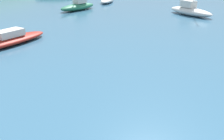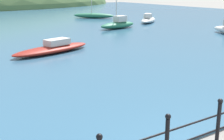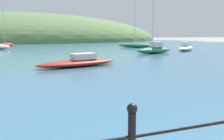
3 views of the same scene
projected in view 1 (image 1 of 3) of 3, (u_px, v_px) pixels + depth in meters
name	position (u px, v px, depth m)	size (l,w,h in m)	color
boat_white_sailboat	(5.00, 41.00, 13.04)	(5.20, 2.63, 0.73)	maroon
boat_far_left	(78.00, 6.00, 23.28)	(4.15, 2.11, 4.93)	#287551
boat_far_right	(107.00, 0.00, 28.01)	(3.97, 3.54, 0.94)	silver
boat_twin_mast	(190.00, 10.00, 20.91)	(2.03, 4.39, 5.24)	silver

